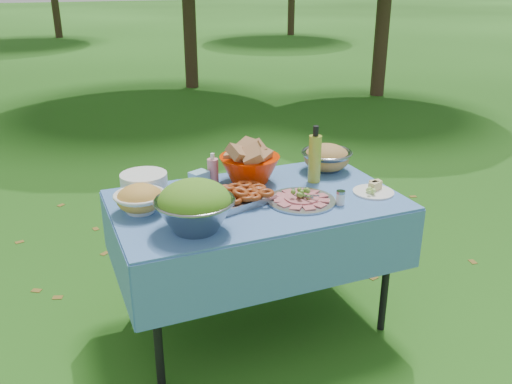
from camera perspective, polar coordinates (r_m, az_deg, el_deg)
ground at (r=3.17m, az=0.03°, el=-13.52°), size 80.00×80.00×0.00m
picnic_table at (r=2.96m, az=0.03°, el=-7.52°), size 1.46×0.86×0.76m
salad_bowl at (r=2.43m, az=-6.46°, el=-1.46°), size 0.46×0.46×0.24m
pasta_bowl_white at (r=2.68m, az=-12.12°, el=-0.68°), size 0.29×0.29×0.14m
plate_stack at (r=2.91m, az=-11.69°, el=0.90°), size 0.29×0.29×0.11m
wipes_box at (r=2.95m, az=-5.99°, el=1.33°), size 0.12×0.10×0.09m
sanitizer_bottle at (r=2.98m, az=-4.56°, el=2.47°), size 0.06×0.06×0.17m
bread_bowl at (r=3.00m, az=-0.67°, el=3.17°), size 0.38×0.38×0.22m
pasta_bowl_steel at (r=3.21m, az=7.45°, el=3.66°), size 0.36×0.36×0.16m
fried_tray at (r=2.74m, az=-1.79°, el=-0.38°), size 0.36×0.30×0.07m
charcuterie_platter at (r=2.75m, az=4.82°, el=-0.26°), size 0.38×0.38×0.08m
oil_bottle at (r=2.99m, az=6.21°, el=3.97°), size 0.07×0.07×0.32m
cheese_plate at (r=2.92m, az=12.29°, el=0.45°), size 0.27×0.27×0.06m
shaker at (r=2.75m, az=8.89°, el=-0.59°), size 0.05×0.05×0.07m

